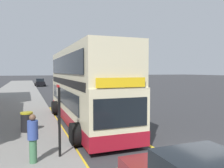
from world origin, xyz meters
TOP-DOWN VIEW (x-y plane):
  - ground_plane at (0.00, 32.00)m, footprint 260.00×260.00m
  - pavement_near at (-7.00, 32.00)m, footprint 6.00×76.00m
  - double_decker_bus at (-2.46, 7.32)m, footprint 3.18×11.34m
  - bus_bay_markings at (-2.42, 7.29)m, footprint 3.16×13.54m
  - bus_stop_sign at (-4.65, 2.09)m, footprint 0.09×0.51m
  - parked_car_silver_across at (4.95, 39.81)m, footprint 2.09×4.20m
  - parked_car_black_behind at (-3.09, 42.96)m, footprint 2.09×4.20m
  - pedestrian_further_back at (-5.54, 1.76)m, footprint 0.34×0.34m
  - litter_bin at (-5.72, 5.93)m, footprint 0.60×0.60m

SIDE VIEW (x-z plane):
  - ground_plane at x=0.00m, z-range 0.00..0.00m
  - bus_bay_markings at x=-2.42m, z-range 0.00..0.01m
  - pavement_near at x=-7.00m, z-range 0.00..0.14m
  - litter_bin at x=-5.72m, z-range 0.14..1.11m
  - parked_car_silver_across at x=4.95m, z-range -0.01..1.61m
  - parked_car_black_behind at x=-3.09m, z-range -0.01..1.61m
  - pedestrian_further_back at x=-5.54m, z-range 0.20..1.81m
  - bus_stop_sign at x=-4.65m, z-range 0.39..2.89m
  - double_decker_bus at x=-2.46m, z-range -0.13..4.27m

